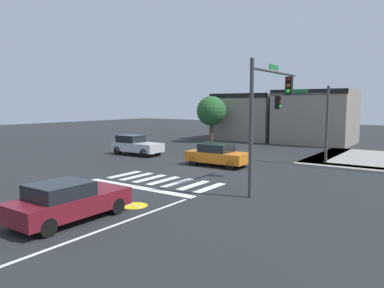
{
  "coord_description": "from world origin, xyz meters",
  "views": [
    {
      "loc": [
        12.43,
        -19.57,
        4.14
      ],
      "look_at": [
        -0.61,
        -0.94,
        1.64
      ],
      "focal_mm": 34.15,
      "sensor_mm": 36.0,
      "label": 1
    }
  ],
  "objects_px": {
    "car_orange": "(217,155)",
    "roadside_tree": "(211,111)",
    "traffic_signal_northeast": "(304,111)",
    "car_maroon": "(68,201)",
    "car_silver": "(136,145)",
    "traffic_signal_southeast": "(269,102)"
  },
  "relations": [
    {
      "from": "traffic_signal_northeast",
      "to": "car_maroon",
      "type": "height_order",
      "value": "traffic_signal_northeast"
    },
    {
      "from": "traffic_signal_northeast",
      "to": "car_orange",
      "type": "xyz_separation_m",
      "value": [
        -4.22,
        -4.63,
        -2.88
      ]
    },
    {
      "from": "traffic_signal_southeast",
      "to": "car_orange",
      "type": "relative_size",
      "value": 1.46
    },
    {
      "from": "traffic_signal_southeast",
      "to": "roadside_tree",
      "type": "distance_m",
      "value": 22.13
    },
    {
      "from": "car_orange",
      "to": "roadside_tree",
      "type": "xyz_separation_m",
      "value": [
        -8.44,
        12.74,
        2.63
      ]
    },
    {
      "from": "traffic_signal_northeast",
      "to": "roadside_tree",
      "type": "relative_size",
      "value": 1.07
    },
    {
      "from": "traffic_signal_southeast",
      "to": "traffic_signal_northeast",
      "type": "distance_m",
      "value": 9.16
    },
    {
      "from": "roadside_tree",
      "to": "car_maroon",
      "type": "bearing_deg",
      "value": -68.63
    },
    {
      "from": "traffic_signal_northeast",
      "to": "car_maroon",
      "type": "xyz_separation_m",
      "value": [
        -2.59,
        -17.64,
        -2.91
      ]
    },
    {
      "from": "roadside_tree",
      "to": "traffic_signal_southeast",
      "type": "bearing_deg",
      "value": -50.9
    },
    {
      "from": "car_orange",
      "to": "car_maroon",
      "type": "height_order",
      "value": "car_orange"
    },
    {
      "from": "traffic_signal_southeast",
      "to": "roadside_tree",
      "type": "bearing_deg",
      "value": 39.1
    },
    {
      "from": "car_maroon",
      "to": "car_silver",
      "type": "bearing_deg",
      "value": 35.59
    },
    {
      "from": "car_silver",
      "to": "roadside_tree",
      "type": "height_order",
      "value": "roadside_tree"
    },
    {
      "from": "traffic_signal_northeast",
      "to": "car_orange",
      "type": "relative_size",
      "value": 1.28
    },
    {
      "from": "car_maroon",
      "to": "car_silver",
      "type": "relative_size",
      "value": 1.01
    },
    {
      "from": "car_orange",
      "to": "car_silver",
      "type": "distance_m",
      "value": 8.29
    },
    {
      "from": "car_maroon",
      "to": "car_orange",
      "type": "bearing_deg",
      "value": 7.15
    },
    {
      "from": "traffic_signal_northeast",
      "to": "roadside_tree",
      "type": "xyz_separation_m",
      "value": [
        -12.67,
        8.11,
        -0.25
      ]
    },
    {
      "from": "traffic_signal_northeast",
      "to": "car_orange",
      "type": "bearing_deg",
      "value": 47.62
    },
    {
      "from": "traffic_signal_northeast",
      "to": "roadside_tree",
      "type": "bearing_deg",
      "value": -32.63
    },
    {
      "from": "car_maroon",
      "to": "car_silver",
      "type": "xyz_separation_m",
      "value": [
        -9.88,
        13.81,
        0.08
      ]
    }
  ]
}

